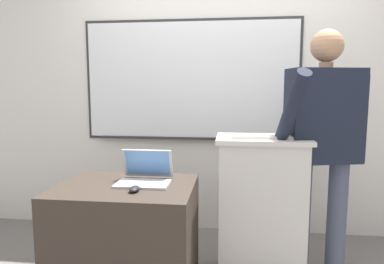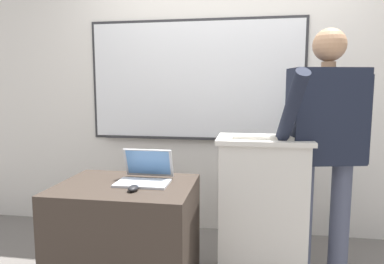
{
  "view_description": "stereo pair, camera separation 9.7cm",
  "coord_description": "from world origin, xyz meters",
  "px_view_note": "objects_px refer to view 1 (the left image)",
  "views": [
    {
      "loc": [
        0.1,
        -1.79,
        1.32
      ],
      "look_at": [
        -0.16,
        0.41,
        1.03
      ],
      "focal_mm": 32.0,
      "sensor_mm": 36.0,
      "label": 1
    },
    {
      "loc": [
        0.19,
        -1.78,
        1.32
      ],
      "look_at": [
        -0.16,
        0.41,
        1.03
      ],
      "focal_mm": 32.0,
      "sensor_mm": 36.0,
      "label": 2
    }
  ],
  "objects_px": {
    "lectern_podium": "(261,207)",
    "computer_mouse_by_laptop": "(134,189)",
    "person_presenter": "(323,137)",
    "wireless_keyboard": "(263,137)",
    "computer_mouse_by_keyboard": "(303,137)",
    "laptop": "(145,174)",
    "side_desk": "(127,237)"
  },
  "relations": [
    {
      "from": "person_presenter",
      "to": "computer_mouse_by_keyboard",
      "type": "height_order",
      "value": "person_presenter"
    },
    {
      "from": "laptop",
      "to": "wireless_keyboard",
      "type": "height_order",
      "value": "wireless_keyboard"
    },
    {
      "from": "wireless_keyboard",
      "to": "computer_mouse_by_laptop",
      "type": "xyz_separation_m",
      "value": [
        -0.78,
        -0.35,
        -0.28
      ]
    },
    {
      "from": "wireless_keyboard",
      "to": "computer_mouse_by_keyboard",
      "type": "bearing_deg",
      "value": -3.5
    },
    {
      "from": "lectern_podium",
      "to": "side_desk",
      "type": "xyz_separation_m",
      "value": [
        -0.88,
        -0.27,
        -0.15
      ]
    },
    {
      "from": "lectern_podium",
      "to": "person_presenter",
      "type": "height_order",
      "value": "person_presenter"
    },
    {
      "from": "lectern_podium",
      "to": "computer_mouse_by_laptop",
      "type": "relative_size",
      "value": 9.91
    },
    {
      "from": "wireless_keyboard",
      "to": "computer_mouse_by_laptop",
      "type": "distance_m",
      "value": 0.9
    },
    {
      "from": "computer_mouse_by_keyboard",
      "to": "side_desk",
      "type": "bearing_deg",
      "value": -170.06
    },
    {
      "from": "person_presenter",
      "to": "computer_mouse_by_keyboard",
      "type": "relative_size",
      "value": 16.98
    },
    {
      "from": "person_presenter",
      "to": "computer_mouse_by_laptop",
      "type": "xyz_separation_m",
      "value": [
        -1.18,
        -0.42,
        -0.27
      ]
    },
    {
      "from": "person_presenter",
      "to": "wireless_keyboard",
      "type": "xyz_separation_m",
      "value": [
        -0.4,
        -0.07,
        0.01
      ]
    },
    {
      "from": "computer_mouse_by_laptop",
      "to": "computer_mouse_by_keyboard",
      "type": "xyz_separation_m",
      "value": [
        1.03,
        0.34,
        0.29
      ]
    },
    {
      "from": "wireless_keyboard",
      "to": "computer_mouse_by_keyboard",
      "type": "relative_size",
      "value": 4.08
    },
    {
      "from": "laptop",
      "to": "computer_mouse_by_keyboard",
      "type": "bearing_deg",
      "value": 6.69
    },
    {
      "from": "person_presenter",
      "to": "side_desk",
      "type": "bearing_deg",
      "value": 179.71
    },
    {
      "from": "computer_mouse_by_laptop",
      "to": "computer_mouse_by_keyboard",
      "type": "height_order",
      "value": "computer_mouse_by_keyboard"
    },
    {
      "from": "lectern_podium",
      "to": "computer_mouse_by_keyboard",
      "type": "bearing_deg",
      "value": -14.73
    },
    {
      "from": "laptop",
      "to": "person_presenter",
      "type": "bearing_deg",
      "value": 9.84
    },
    {
      "from": "person_presenter",
      "to": "laptop",
      "type": "distance_m",
      "value": 1.21
    },
    {
      "from": "lectern_podium",
      "to": "computer_mouse_by_laptop",
      "type": "bearing_deg",
      "value": -152.74
    },
    {
      "from": "side_desk",
      "to": "computer_mouse_by_laptop",
      "type": "xyz_separation_m",
      "value": [
        0.1,
        -0.14,
        0.37
      ]
    },
    {
      "from": "lectern_podium",
      "to": "person_presenter",
      "type": "xyz_separation_m",
      "value": [
        0.4,
        0.02,
        0.5
      ]
    },
    {
      "from": "person_presenter",
      "to": "wireless_keyboard",
      "type": "relative_size",
      "value": 4.17
    },
    {
      "from": "wireless_keyboard",
      "to": "computer_mouse_by_keyboard",
      "type": "distance_m",
      "value": 0.25
    },
    {
      "from": "lectern_podium",
      "to": "computer_mouse_by_laptop",
      "type": "height_order",
      "value": "lectern_podium"
    },
    {
      "from": "lectern_podium",
      "to": "wireless_keyboard",
      "type": "relative_size",
      "value": 2.43
    },
    {
      "from": "laptop",
      "to": "lectern_podium",
      "type": "bearing_deg",
      "value": 13.64
    },
    {
      "from": "person_presenter",
      "to": "computer_mouse_by_laptop",
      "type": "relative_size",
      "value": 16.98
    },
    {
      "from": "laptop",
      "to": "computer_mouse_by_laptop",
      "type": "xyz_separation_m",
      "value": [
        -0.01,
        -0.22,
        -0.04
      ]
    },
    {
      "from": "lectern_podium",
      "to": "laptop",
      "type": "xyz_separation_m",
      "value": [
        -0.77,
        -0.19,
        0.26
      ]
    },
    {
      "from": "wireless_keyboard",
      "to": "computer_mouse_by_laptop",
      "type": "height_order",
      "value": "wireless_keyboard"
    }
  ]
}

